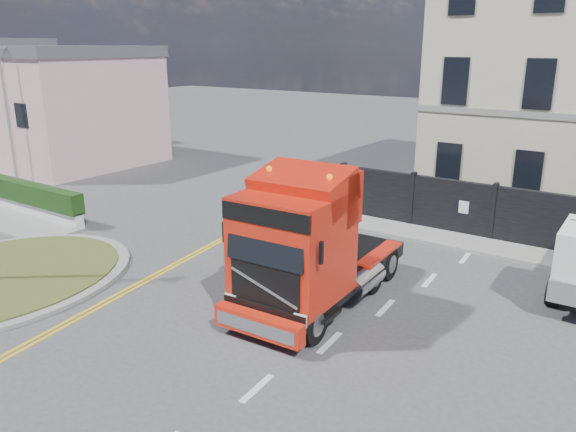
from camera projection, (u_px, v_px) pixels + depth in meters
The scene contains 8 objects.
ground at pixel (242, 305), 14.99m from camera, with size 120.00×120.00×0.00m, color #424244.
hedge_wall at pixel (19, 195), 23.02m from camera, with size 8.00×0.55×1.35m.
seaside_bldg_pink at pixel (68, 111), 32.06m from camera, with size 8.00×8.00×6.00m, color beige.
seaside_bldg_cream at pixel (23, 108), 38.13m from camera, with size 9.00×8.00×5.00m, color beige.
hoarding_fence at pixel (573, 226), 18.21m from camera, with size 18.80×0.25×2.00m.
pavement_far at pixel (545, 258), 18.08m from camera, with size 20.00×1.60×0.12m, color gray.
truck at pixel (305, 250), 14.19m from camera, with size 2.57×6.31×3.73m.
lamppost_slim at pixel (5, 103), 27.38m from camera, with size 0.27×0.54×6.65m.
Camera 1 is at (8.76, -10.52, 6.66)m, focal length 35.00 mm.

